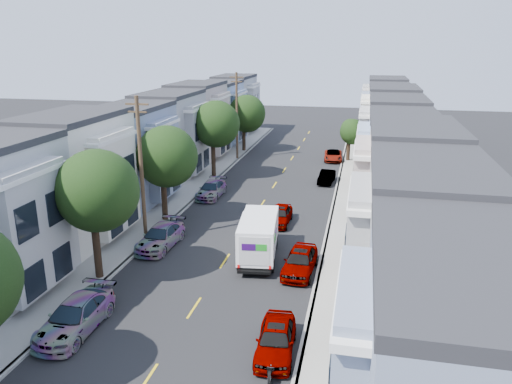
% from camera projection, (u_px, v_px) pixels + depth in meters
% --- Properties ---
extents(ground, '(160.00, 160.00, 0.00)m').
position_uv_depth(ground, '(225.00, 261.00, 31.94)').
color(ground, black).
rests_on(ground, ground).
extents(road_slab, '(12.00, 70.00, 0.02)m').
position_uv_depth(road_slab, '(269.00, 194.00, 45.97)').
color(road_slab, black).
rests_on(road_slab, ground).
extents(curb_left, '(0.30, 70.00, 0.15)m').
position_uv_depth(curb_left, '(206.00, 189.00, 47.17)').
color(curb_left, gray).
rests_on(curb_left, ground).
extents(curb_right, '(0.30, 70.00, 0.15)m').
position_uv_depth(curb_right, '(335.00, 197.00, 44.72)').
color(curb_right, gray).
rests_on(curb_right, ground).
extents(sidewalk_left, '(2.60, 70.00, 0.15)m').
position_uv_depth(sidewalk_left, '(193.00, 188.00, 47.44)').
color(sidewalk_left, gray).
rests_on(sidewalk_left, ground).
extents(sidewalk_right, '(2.60, 70.00, 0.15)m').
position_uv_depth(sidewalk_right, '(350.00, 198.00, 44.46)').
color(sidewalk_right, gray).
rests_on(sidewalk_right, ground).
extents(centerline, '(0.12, 70.00, 0.01)m').
position_uv_depth(centerline, '(269.00, 194.00, 45.97)').
color(centerline, gold).
rests_on(centerline, ground).
extents(townhouse_row_left, '(5.00, 70.00, 8.50)m').
position_uv_depth(townhouse_row_left, '(156.00, 187.00, 48.23)').
color(townhouse_row_left, '#8DA1C0').
rests_on(townhouse_row_left, ground).
extents(townhouse_row_right, '(5.00, 70.00, 8.50)m').
position_uv_depth(townhouse_row_right, '(393.00, 202.00, 43.71)').
color(townhouse_row_right, '#8DA1C0').
rests_on(townhouse_row_right, ground).
extents(tree_b, '(4.70, 4.70, 7.83)m').
position_uv_depth(tree_b, '(96.00, 191.00, 27.96)').
color(tree_b, black).
rests_on(tree_b, ground).
extents(tree_c, '(4.70, 4.70, 7.53)m').
position_uv_depth(tree_c, '(166.00, 157.00, 37.60)').
color(tree_c, black).
rests_on(tree_c, ground).
extents(tree_d, '(4.70, 4.70, 7.94)m').
position_uv_depth(tree_d, '(215.00, 124.00, 49.74)').
color(tree_d, black).
rests_on(tree_d, ground).
extents(tree_e, '(4.70, 4.70, 7.17)m').
position_uv_depth(tree_e, '(246.00, 114.00, 62.35)').
color(tree_e, black).
rests_on(tree_e, ground).
extents(tree_far_r, '(2.96, 2.96, 4.98)m').
position_uv_depth(tree_far_r, '(352.00, 132.00, 57.48)').
color(tree_far_r, black).
rests_on(tree_far_r, ground).
extents(utility_pole_near, '(1.60, 0.26, 10.00)m').
position_uv_depth(utility_pole_near, '(141.00, 171.00, 33.59)').
color(utility_pole_near, '#42301E').
rests_on(utility_pole_near, ground).
extents(utility_pole_far, '(1.60, 0.26, 10.00)m').
position_uv_depth(utility_pole_far, '(237.00, 116.00, 57.91)').
color(utility_pole_far, '#42301E').
rests_on(utility_pole_far, ground).
extents(fedex_truck, '(2.26, 5.87, 2.82)m').
position_uv_depth(fedex_truck, '(259.00, 236.00, 31.94)').
color(fedex_truck, white).
rests_on(fedex_truck, ground).
extents(lead_sedan, '(1.65, 4.25, 1.37)m').
position_uv_depth(lead_sedan, '(280.00, 215.00, 38.30)').
color(lead_sedan, black).
rests_on(lead_sedan, ground).
extents(parked_left_b, '(2.13, 5.05, 1.51)m').
position_uv_depth(parked_left_b, '(75.00, 317.00, 24.09)').
color(parked_left_b, black).
rests_on(parked_left_b, ground).
extents(parked_left_c, '(2.24, 4.94, 1.46)m').
position_uv_depth(parked_left_c, '(161.00, 237.00, 33.97)').
color(parked_left_c, '#B9B9B9').
rests_on(parked_left_c, ground).
extents(parked_left_d, '(1.94, 4.60, 1.38)m').
position_uv_depth(parked_left_d, '(211.00, 190.00, 44.94)').
color(parked_left_d, '#550413').
rests_on(parked_left_d, ground).
extents(parked_right_a, '(1.98, 4.50, 1.43)m').
position_uv_depth(parked_right_a, '(276.00, 339.00, 22.34)').
color(parked_right_a, '#4B4B4B').
rests_on(parked_right_a, ground).
extents(parked_right_b, '(2.02, 4.75, 1.51)m').
position_uv_depth(parked_right_b, '(300.00, 261.00, 30.17)').
color(parked_right_b, white).
rests_on(parked_right_b, ground).
extents(parked_right_c, '(1.61, 3.75, 1.22)m').
position_uv_depth(parked_right_c, '(327.00, 177.00, 49.36)').
color(parked_right_c, black).
rests_on(parked_right_c, ground).
extents(parked_right_d, '(2.31, 4.52, 1.22)m').
position_uv_depth(parked_right_d, '(333.00, 156.00, 58.58)').
color(parked_right_d, black).
rests_on(parked_right_d, ground).
extents(motorcycle, '(0.27, 1.98, 0.79)m').
position_uv_depth(motorcycle, '(270.00, 366.00, 21.00)').
color(motorcycle, black).
rests_on(motorcycle, ground).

